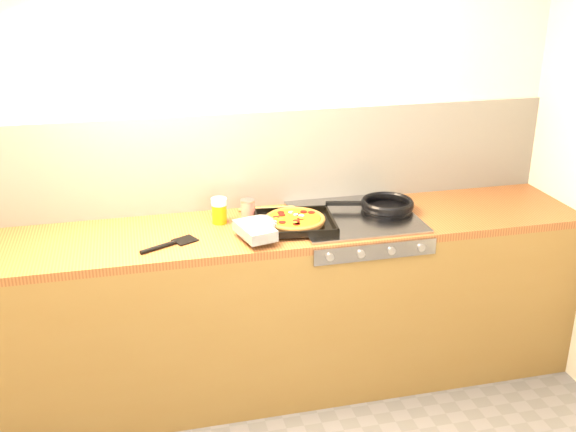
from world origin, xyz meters
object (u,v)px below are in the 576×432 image
object	(u,v)px
pizza_on_tray	(284,223)
frying_pan	(386,205)
juice_glass	(219,211)
tomato_can	(248,209)

from	to	relation	value
pizza_on_tray	frying_pan	world-z (taller)	pizza_on_tray
frying_pan	juice_glass	bearing A→B (deg)	176.13
juice_glass	tomato_can	bearing A→B (deg)	6.31
tomato_can	juice_glass	distance (m)	0.15
frying_pan	juice_glass	world-z (taller)	juice_glass
tomato_can	pizza_on_tray	bearing A→B (deg)	-53.29
frying_pan	tomato_can	size ratio (longest dim) A/B	4.57
pizza_on_tray	frying_pan	bearing A→B (deg)	11.37
frying_pan	tomato_can	xyz separation A→B (m)	(-0.70, 0.07, 0.01)
frying_pan	juice_glass	size ratio (longest dim) A/B	3.70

